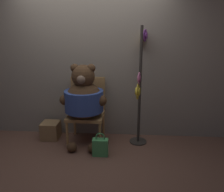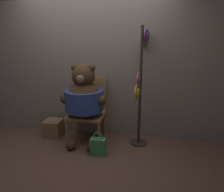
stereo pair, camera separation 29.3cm
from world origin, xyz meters
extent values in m
plane|color=brown|center=(0.00, 0.00, 0.00)|extent=(14.00, 14.00, 0.00)
cube|color=gray|center=(0.00, 0.66, 1.14)|extent=(8.00, 0.10, 2.28)
cylinder|color=#B2844C|center=(-0.32, 0.04, 0.22)|extent=(0.04, 0.04, 0.44)
cylinder|color=#B2844C|center=(0.20, 0.04, 0.22)|extent=(0.04, 0.04, 0.44)
cylinder|color=#B2844C|center=(-0.32, 0.53, 0.22)|extent=(0.04, 0.04, 0.44)
cylinder|color=#B2844C|center=(0.20, 0.53, 0.22)|extent=(0.04, 0.04, 0.44)
cube|color=#B2844C|center=(-0.06, 0.29, 0.46)|extent=(0.57, 0.55, 0.05)
cube|color=#B2844C|center=(-0.06, 0.55, 0.77)|extent=(0.57, 0.04, 0.56)
sphere|color=#4C331E|center=(-0.07, 0.21, 0.74)|extent=(0.59, 0.59, 0.59)
cylinder|color=#334C99|center=(-0.07, 0.21, 0.74)|extent=(0.60, 0.60, 0.32)
sphere|color=#4C331E|center=(-0.07, 0.21, 1.12)|extent=(0.35, 0.35, 0.35)
sphere|color=#4C331E|center=(-0.19, 0.21, 1.25)|extent=(0.13, 0.13, 0.13)
sphere|color=#4C331E|center=(0.06, 0.21, 1.25)|extent=(0.13, 0.13, 0.13)
sphere|color=#7A604C|center=(-0.07, 0.06, 1.11)|extent=(0.13, 0.13, 0.13)
sphere|color=#4C331E|center=(-0.35, 0.13, 0.77)|extent=(0.17, 0.17, 0.17)
sphere|color=#4C331E|center=(0.21, 0.13, 0.77)|extent=(0.17, 0.17, 0.17)
sphere|color=#4C331E|center=(-0.23, -0.06, 0.08)|extent=(0.15, 0.15, 0.15)
sphere|color=#4C331E|center=(0.10, -0.06, 0.08)|extent=(0.15, 0.15, 0.15)
cylinder|color=#332D28|center=(0.80, 0.33, 0.01)|extent=(0.28, 0.28, 0.02)
cylinder|color=#332D28|center=(0.80, 0.33, 0.93)|extent=(0.04, 0.04, 1.86)
cylinder|color=tan|center=(0.81, 0.53, 1.65)|extent=(0.03, 0.25, 0.25)
cylinder|color=tan|center=(0.81, 0.53, 1.65)|extent=(0.06, 0.12, 0.12)
cylinder|color=#D16693|center=(0.77, 0.18, 1.11)|extent=(0.04, 0.19, 0.19)
cylinder|color=#D16693|center=(0.77, 0.18, 1.11)|extent=(0.05, 0.10, 0.09)
cylinder|color=#7A388E|center=(0.86, 0.50, 1.72)|extent=(0.08, 0.18, 0.19)
cylinder|color=#7A388E|center=(0.86, 0.50, 1.72)|extent=(0.09, 0.10, 0.09)
cylinder|color=yellow|center=(0.76, 0.15, 0.92)|extent=(0.06, 0.23, 0.24)
cylinder|color=yellow|center=(0.76, 0.15, 0.92)|extent=(0.09, 0.13, 0.11)
cube|color=#479E56|center=(0.22, -0.13, 0.13)|extent=(0.23, 0.11, 0.26)
torus|color=#479E56|center=(0.22, -0.13, 0.29)|extent=(0.14, 0.02, 0.14)
cube|color=#937047|center=(-0.70, 0.37, 0.14)|extent=(0.29, 0.29, 0.29)
camera|label=1|loc=(0.59, -3.00, 1.73)|focal=35.00mm
camera|label=2|loc=(0.88, -2.97, 1.73)|focal=35.00mm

